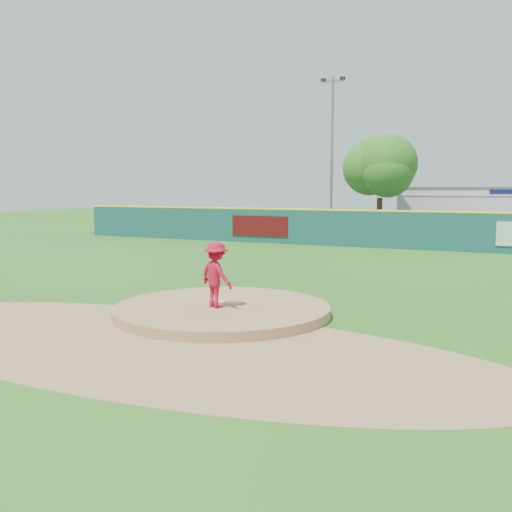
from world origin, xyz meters
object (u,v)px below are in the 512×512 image
at_px(pitcher, 216,275).
at_px(playground_slide, 242,221).
at_px(light_pole_left, 332,148).
at_px(deciduous_tree, 380,168).
at_px(van, 447,229).

distance_m(pitcher, playground_slide, 26.92).
distance_m(playground_slide, light_pole_left, 8.23).
xyz_separation_m(playground_slide, deciduous_tree, (9.65, 1.00, 3.69)).
distance_m(van, playground_slide, 13.99).
bearing_deg(playground_slide, deciduous_tree, 5.89).
relative_size(deciduous_tree, light_pole_left, 0.67).
distance_m(pitcher, deciduous_tree, 25.59).
bearing_deg(van, deciduous_tree, 97.10).
xyz_separation_m(playground_slide, light_pole_left, (5.65, 3.00, 5.18)).
relative_size(van, playground_slide, 1.51).
height_order(playground_slide, light_pole_left, light_pole_left).
relative_size(pitcher, deciduous_tree, 0.22).
xyz_separation_m(van, deciduous_tree, (-4.26, -0.50, 3.88)).
xyz_separation_m(pitcher, deciduous_tree, (-1.99, 25.27, 3.48)).
relative_size(pitcher, playground_slide, 0.53).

